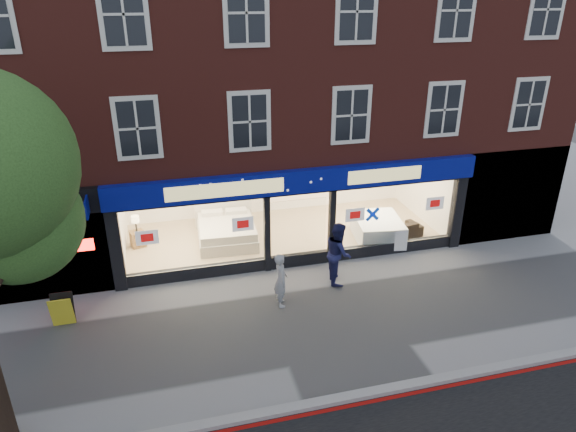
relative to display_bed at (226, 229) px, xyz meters
name	(u,v)px	position (x,y,z in m)	size (l,w,h in m)	color
ground	(330,319)	(2.02, -5.30, -0.48)	(120.00, 120.00, 0.00)	gray
kerb_line	(377,401)	(2.02, -8.40, -0.48)	(60.00, 0.10, 0.01)	#8C0A07
kerb_stone	(373,392)	(2.02, -8.20, -0.42)	(60.00, 0.25, 0.12)	gray
showroom_floor	(283,235)	(2.02, -0.05, -0.43)	(11.00, 4.50, 0.10)	tan
building	(269,37)	(2.00, 1.63, 6.19)	(19.00, 8.26, 10.30)	maroon
display_bed	(226,229)	(0.00, 0.00, 0.00)	(2.13, 2.52, 1.38)	beige
bedside_table	(138,239)	(-3.00, 0.26, -0.11)	(0.45, 0.45, 0.55)	brown
mattress_stack	(378,229)	(5.12, -1.30, 0.00)	(1.81, 2.15, 0.77)	silver
sofa	(394,231)	(5.72, -1.40, -0.09)	(2.00, 0.78, 0.58)	black
a_board	(62,310)	(-4.88, -3.73, -0.04)	(0.58, 0.37, 0.88)	gold
pedestrian_grey	(281,280)	(0.90, -4.27, 0.31)	(0.58, 0.38, 1.59)	#95969C
pedestrian_blue	(338,253)	(2.87, -3.46, 0.48)	(0.93, 0.73, 1.92)	#191B47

